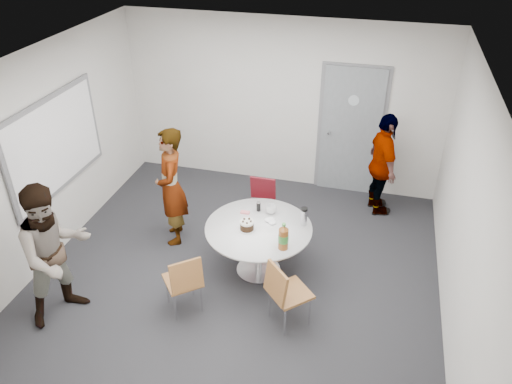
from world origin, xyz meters
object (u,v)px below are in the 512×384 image
(whiteboard, at_px, (56,144))
(door, at_px, (350,132))
(person_left, at_px, (55,253))
(person_right, at_px, (382,165))
(chair_near_left, at_px, (184,280))
(person_main, at_px, (171,187))
(chair_near_right, at_px, (284,290))
(table, at_px, (261,233))
(chair_far, at_px, (261,200))

(whiteboard, bearing_deg, door, 32.66)
(person_left, height_order, person_right, person_left)
(chair_near_left, distance_m, person_main, 1.52)
(person_right, bearing_deg, chair_near_right, 141.65)
(door, relative_size, chair_near_right, 2.51)
(table, xyz_separation_m, chair_far, (-0.23, 0.93, -0.13))
(whiteboard, relative_size, chair_near_right, 2.25)
(chair_near_right, height_order, chair_far, chair_near_right)
(table, distance_m, person_main, 1.42)
(whiteboard, relative_size, chair_near_left, 2.34)
(person_left, xyz_separation_m, person_right, (3.36, 3.08, -0.06))
(chair_near_left, height_order, person_main, person_main)
(door, distance_m, table, 2.54)
(whiteboard, distance_m, table, 2.86)
(whiteboard, relative_size, person_left, 1.12)
(whiteboard, bearing_deg, table, -1.65)
(door, relative_size, chair_far, 2.67)
(chair_near_right, distance_m, person_left, 2.53)
(whiteboard, distance_m, chair_near_left, 2.50)
(chair_near_left, bearing_deg, chair_far, 37.23)
(chair_near_right, bearing_deg, table, 165.83)
(whiteboard, relative_size, chair_far, 2.39)
(chair_near_right, relative_size, chair_far, 1.06)
(chair_far, bearing_deg, person_left, 51.02)
(table, height_order, chair_near_left, table)
(chair_far, bearing_deg, door, -126.59)
(person_main, bearing_deg, whiteboard, -99.81)
(door, relative_size, table, 1.60)
(chair_near_left, xyz_separation_m, person_main, (-0.68, 1.32, 0.34))
(chair_near_left, distance_m, chair_far, 1.90)
(door, distance_m, chair_far, 1.86)
(chair_near_right, height_order, person_right, person_right)
(door, xyz_separation_m, person_right, (0.54, -0.53, -0.23))
(table, xyz_separation_m, person_right, (1.36, 1.83, 0.18))
(table, distance_m, chair_far, 0.97)
(chair_near_left, xyz_separation_m, person_left, (-1.34, -0.33, 0.36))
(door, relative_size, chair_near_left, 2.61)
(chair_far, height_order, person_right, person_right)
(door, height_order, whiteboard, door)
(chair_far, bearing_deg, person_right, -150.75)
(chair_far, xyz_separation_m, person_left, (-1.77, -2.18, 0.37))
(chair_near_left, distance_m, person_right, 3.42)
(chair_near_right, xyz_separation_m, chair_far, (-0.70, 1.75, -0.03))
(person_right, bearing_deg, door, 25.72)
(door, xyz_separation_m, chair_near_right, (-0.36, -3.18, -0.51))
(person_main, distance_m, person_left, 1.77)
(door, height_order, table, door)
(door, bearing_deg, person_main, -137.82)
(table, distance_m, chair_near_right, 0.94)
(chair_far, bearing_deg, table, 104.02)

